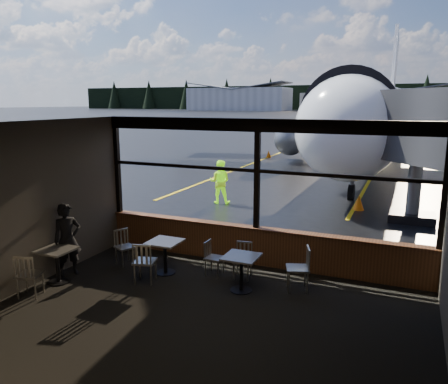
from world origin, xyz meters
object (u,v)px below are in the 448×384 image
Objects in this scene: cafe_table_near at (241,273)px; chair_mid_s at (145,262)px; cafe_table_left at (58,266)px; chair_left_s at (30,275)px; cafe_table_mid at (165,257)px; ground_crew at (220,182)px; jet_bridge at (422,153)px; chair_near_w at (214,258)px; cone_wing at (269,154)px; chair_mid_w at (125,247)px; cone_nose at (359,203)px; passenger at (67,240)px; chair_near_n at (243,261)px; chair_near_e at (298,269)px; airliner at (381,77)px.

chair_mid_s is at bearing -169.17° from cafe_table_near.
cafe_table_left is 0.83× the size of chair_left_s.
ground_crew reaches higher than cafe_table_mid.
chair_near_w is at bearing -123.07° from jet_bridge.
chair_left_s is (-1.88, -2.12, 0.07)m from cafe_table_mid.
cafe_table_mid is 21.88m from cone_wing.
chair_mid_w is at bearing 81.03° from ground_crew.
chair_near_w is 2.28m from chair_mid_w.
passenger is at bearing -121.11° from cone_nose.
passenger is at bearing 12.05° from chair_near_n.
chair_near_n is at bearing -102.43° from cone_nose.
chair_left_s is (-4.90, -2.38, -0.02)m from chair_near_e.
cafe_table_near is 0.82× the size of chair_mid_s.
cafe_table_left reaches higher than cone_nose.
jet_bridge is at bearing -30.55° from cone_nose.
cafe_table_near is 1.17m from chair_near_e.
cafe_table_left is 3.42m from chair_near_w.
chair_near_e is (1.07, 0.48, 0.09)m from cafe_table_near.
chair_mid_w is at bearing 64.97° from cafe_table_left.
cone_nose is (5.29, 10.12, -0.19)m from chair_left_s.
chair_near_n is (1.74, 0.42, 0.02)m from cafe_table_mid.
cafe_table_mid is 1.57× the size of cone_wing.
chair_near_e is (-2.31, -6.60, -1.82)m from jet_bridge.
cafe_table_near is at bearing 110.30° from chair_mid_w.
chair_mid_s reaches higher than cone_nose.
passenger reaches higher than chair_near_e.
chair_near_w is (2.96, 1.73, 0.02)m from cafe_table_left.
cafe_table_near is at bearing 16.90° from cafe_table_left.
cafe_table_near is at bearing -100.08° from cone_nose.
cone_wing is at bearing -93.55° from ground_crew.
chair_near_e is 3.27m from chair_mid_s.
chair_near_w is (-0.86, 0.56, 0.02)m from cafe_table_near.
chair_near_e is (0.03, -21.24, -4.93)m from airliner.
airliner is 45.62× the size of cafe_table_mid.
chair_mid_s is at bearing -47.01° from passenger.
cafe_table_mid is at bearing 5.71° from chair_near_n.
cafe_table_mid is at bearing -97.62° from airliner.
chair_mid_w is at bearing 174.00° from cafe_table_near.
chair_mid_w is at bearing -83.28° from chair_near_w.
chair_near_w reaches higher than cone_wing.
airliner reaches higher than ground_crew.
chair_near_e is 5.45m from chair_left_s.
cafe_table_left is at bearing -171.60° from chair_mid_s.
chair_near_n is (-3.59, -6.45, -1.89)m from jet_bridge.
chair_left_s reaches higher than cafe_table_left.
ground_crew is (-4.74, 6.80, 0.36)m from chair_near_e.
cafe_table_left is 0.46× the size of ground_crew.
cone_nose is (1.46, 8.21, -0.11)m from cafe_table_near.
cone_wing is at bearing 39.17° from passenger.
cone_nose is at bearing 149.45° from jet_bridge.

